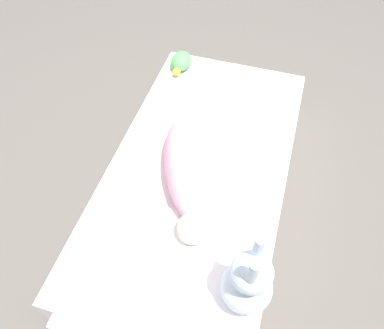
{
  "coord_description": "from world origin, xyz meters",
  "views": [
    {
      "loc": [
        0.96,
        0.26,
        1.54
      ],
      "look_at": [
        0.04,
        -0.02,
        0.27
      ],
      "focal_mm": 35.0,
      "sensor_mm": 36.0,
      "label": 1
    }
  ],
  "objects_px": {
    "swaddled_baby": "(186,173)",
    "turtle_plush": "(181,62)",
    "bunny_plush": "(248,282)",
    "pillow": "(112,292)"
  },
  "relations": [
    {
      "from": "swaddled_baby",
      "to": "bunny_plush",
      "type": "relative_size",
      "value": 1.59
    },
    {
      "from": "swaddled_baby",
      "to": "turtle_plush",
      "type": "xyz_separation_m",
      "value": [
        -0.73,
        -0.26,
        -0.04
      ]
    },
    {
      "from": "bunny_plush",
      "to": "turtle_plush",
      "type": "relative_size",
      "value": 2.13
    },
    {
      "from": "pillow",
      "to": "swaddled_baby",
      "type": "bearing_deg",
      "value": 169.02
    },
    {
      "from": "pillow",
      "to": "bunny_plush",
      "type": "bearing_deg",
      "value": 106.42
    },
    {
      "from": "bunny_plush",
      "to": "turtle_plush",
      "type": "bearing_deg",
      "value": -152.3
    },
    {
      "from": "bunny_plush",
      "to": "swaddled_baby",
      "type": "bearing_deg",
      "value": -139.66
    },
    {
      "from": "turtle_plush",
      "to": "bunny_plush",
      "type": "bearing_deg",
      "value": 27.7
    },
    {
      "from": "pillow",
      "to": "turtle_plush",
      "type": "height_order",
      "value": "turtle_plush"
    },
    {
      "from": "swaddled_baby",
      "to": "bunny_plush",
      "type": "distance_m",
      "value": 0.52
    }
  ]
}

